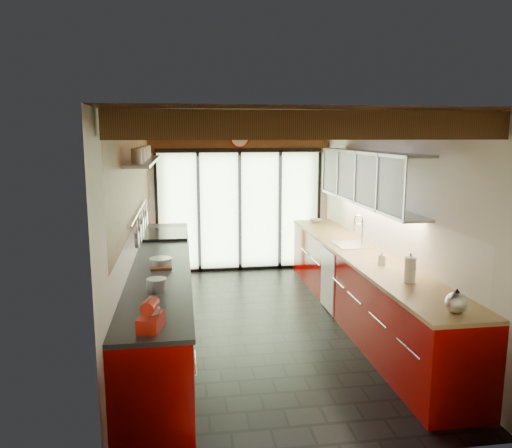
# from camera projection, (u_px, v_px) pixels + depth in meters

# --- Properties ---
(ground) EXTENTS (5.50, 5.50, 0.00)m
(ground) POSITION_uv_depth(u_px,v_px,m) (265.00, 325.00, 6.40)
(ground) COLOR black
(ground) RESTS_ON ground
(room_shell) EXTENTS (5.50, 5.50, 5.50)m
(room_shell) POSITION_uv_depth(u_px,v_px,m) (265.00, 197.00, 6.11)
(room_shell) COLOR silver
(room_shell) RESTS_ON ground
(ceiling_beams) EXTENTS (3.14, 5.06, 4.90)m
(ceiling_beams) POSITION_uv_depth(u_px,v_px,m) (260.00, 130.00, 6.34)
(ceiling_beams) COLOR #593316
(ceiling_beams) RESTS_ON ground
(glass_door) EXTENTS (2.95, 0.10, 2.90)m
(glass_door) POSITION_uv_depth(u_px,v_px,m) (240.00, 178.00, 8.73)
(glass_door) COLOR #C6EAAD
(glass_door) RESTS_ON ground
(left_counter) EXTENTS (0.68, 5.00, 0.92)m
(left_counter) POSITION_uv_depth(u_px,v_px,m) (163.00, 295.00, 6.14)
(left_counter) COLOR #920300
(left_counter) RESTS_ON ground
(range_stove) EXTENTS (0.66, 0.90, 0.97)m
(range_stove) POSITION_uv_depth(u_px,v_px,m) (166.00, 265.00, 7.55)
(range_stove) COLOR silver
(range_stove) RESTS_ON ground
(right_counter) EXTENTS (0.68, 5.00, 0.92)m
(right_counter) POSITION_uv_depth(u_px,v_px,m) (361.00, 286.00, 6.51)
(right_counter) COLOR #920300
(right_counter) RESTS_ON ground
(sink_assembly) EXTENTS (0.45, 0.52, 0.43)m
(sink_assembly) POSITION_uv_depth(u_px,v_px,m) (353.00, 242.00, 6.81)
(sink_assembly) COLOR silver
(sink_assembly) RESTS_ON right_counter
(upper_cabinets_right) EXTENTS (0.34, 3.00, 3.00)m
(upper_cabinets_right) POSITION_uv_depth(u_px,v_px,m) (368.00, 178.00, 6.58)
(upper_cabinets_right) COLOR silver
(upper_cabinets_right) RESTS_ON ground
(left_wall_fixtures) EXTENTS (0.28, 2.60, 0.96)m
(left_wall_fixtures) POSITION_uv_depth(u_px,v_px,m) (143.00, 182.00, 6.04)
(left_wall_fixtures) COLOR silver
(left_wall_fixtures) RESTS_ON ground
(stand_mixer) EXTENTS (0.21, 0.30, 0.25)m
(stand_mixer) POSITION_uv_depth(u_px,v_px,m) (151.00, 317.00, 3.86)
(stand_mixer) COLOR red
(stand_mixer) RESTS_ON left_counter
(pot_large) EXTENTS (0.20, 0.20, 0.12)m
(pot_large) POSITION_uv_depth(u_px,v_px,m) (157.00, 285.00, 4.81)
(pot_large) COLOR silver
(pot_large) RESTS_ON left_counter
(pot_small) EXTENTS (0.31, 0.31, 0.10)m
(pot_small) POSITION_uv_depth(u_px,v_px,m) (161.00, 262.00, 5.71)
(pot_small) COLOR silver
(pot_small) RESTS_ON left_counter
(cutting_board) EXTENTS (0.26, 0.34, 0.03)m
(cutting_board) POSITION_uv_depth(u_px,v_px,m) (161.00, 266.00, 5.68)
(cutting_board) COLOR brown
(cutting_board) RESTS_ON left_counter
(kettle) EXTENTS (0.25, 0.26, 0.22)m
(kettle) POSITION_uv_depth(u_px,v_px,m) (456.00, 301.00, 4.22)
(kettle) COLOR silver
(kettle) RESTS_ON right_counter
(paper_towel) EXTENTS (0.13, 0.13, 0.31)m
(paper_towel) POSITION_uv_depth(u_px,v_px,m) (410.00, 270.00, 5.07)
(paper_towel) COLOR white
(paper_towel) RESTS_ON right_counter
(soap_bottle) EXTENTS (0.10, 0.10, 0.17)m
(soap_bottle) POSITION_uv_depth(u_px,v_px,m) (382.00, 258.00, 5.78)
(soap_bottle) COLOR silver
(soap_bottle) RESTS_ON right_counter
(bowl) EXTENTS (0.25, 0.25, 0.05)m
(bowl) POSITION_uv_depth(u_px,v_px,m) (316.00, 221.00, 8.61)
(bowl) COLOR silver
(bowl) RESTS_ON right_counter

